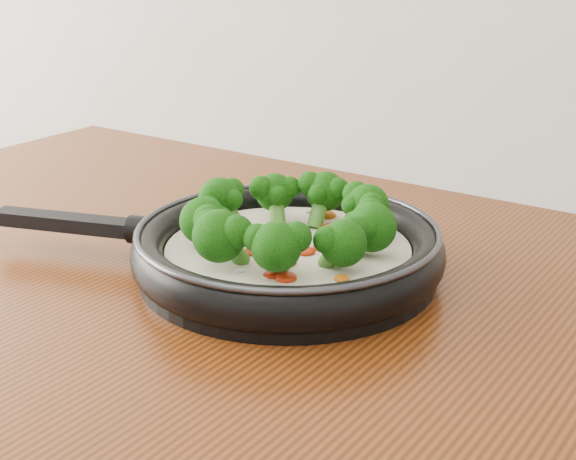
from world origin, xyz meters
The scene contains 1 object.
skillet centered at (-0.13, 1.13, 0.93)m, with size 0.52×0.40×0.09m.
Camera 1 is at (0.31, 0.49, 1.23)m, focal length 51.18 mm.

